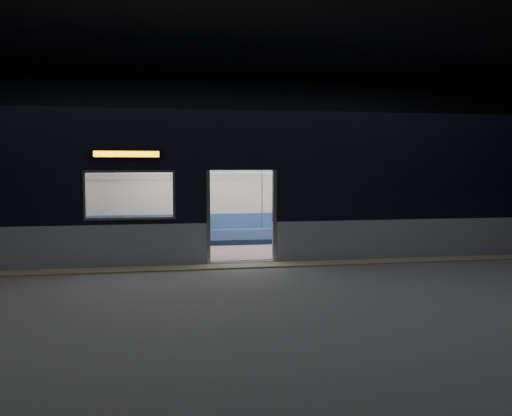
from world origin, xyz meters
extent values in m
cube|color=#47494C|center=(0.00, 0.00, -0.01)|extent=(24.00, 14.00, 0.01)
cube|color=black|center=(0.00, 0.00, 4.98)|extent=(24.00, 14.00, 0.04)
cube|color=black|center=(0.00, 6.98, 2.50)|extent=(24.00, 0.04, 5.00)
cube|color=black|center=(0.00, -6.98, 2.50)|extent=(24.00, 0.04, 5.00)
cube|color=#8C7F59|center=(0.00, 0.55, 0.01)|extent=(22.80, 0.50, 0.03)
cube|color=gray|center=(-4.85, 1.06, 0.45)|extent=(8.30, 0.12, 0.90)
cube|color=gray|center=(4.85, 1.06, 0.45)|extent=(8.30, 0.12, 0.90)
cube|color=black|center=(-4.85, 1.06, 2.05)|extent=(8.30, 0.12, 2.30)
cube|color=black|center=(4.85, 1.06, 2.05)|extent=(8.30, 0.12, 2.30)
cube|color=black|center=(0.00, 1.06, 2.62)|extent=(1.40, 0.12, 1.15)
cube|color=#B7BABC|center=(-0.74, 1.06, 1.02)|extent=(0.08, 0.14, 2.05)
cube|color=#B7BABC|center=(0.74, 1.06, 1.02)|extent=(0.08, 0.14, 2.05)
cube|color=black|center=(-2.45, 0.98, 2.39)|extent=(1.50, 0.04, 0.18)
cube|color=orange|center=(-2.45, 0.97, 2.39)|extent=(1.34, 0.03, 0.12)
cube|color=beige|center=(0.00, 3.94, 1.60)|extent=(18.00, 0.12, 3.20)
cube|color=black|center=(0.00, 2.50, 3.28)|extent=(18.00, 3.00, 0.15)
cube|color=gray|center=(0.00, 2.50, 0.02)|extent=(17.76, 2.76, 0.04)
cube|color=beige|center=(0.00, 2.50, 2.35)|extent=(17.76, 2.76, 0.10)
cube|color=#2E5085|center=(0.00, 3.62, 0.24)|extent=(11.00, 0.48, 0.41)
cube|color=#2E5085|center=(0.00, 3.81, 0.65)|extent=(11.00, 0.10, 0.40)
cube|color=#6F515A|center=(-3.30, 1.41, 0.24)|extent=(4.40, 0.48, 0.41)
cube|color=#6F515A|center=(3.30, 1.41, 0.24)|extent=(4.40, 0.48, 0.41)
cylinder|color=silver|center=(-0.95, 1.37, 1.17)|extent=(0.04, 0.04, 2.26)
cylinder|color=silver|center=(-0.95, 3.63, 1.17)|extent=(0.04, 0.04, 2.26)
cylinder|color=silver|center=(0.95, 1.37, 1.17)|extent=(0.04, 0.04, 2.26)
cylinder|color=silver|center=(0.95, 3.63, 1.17)|extent=(0.04, 0.04, 2.26)
cylinder|color=silver|center=(0.00, 3.58, 1.95)|extent=(11.00, 0.03, 0.03)
cube|color=black|center=(2.78, 3.41, 0.52)|extent=(0.16, 0.44, 0.15)
cube|color=black|center=(2.98, 3.41, 0.52)|extent=(0.16, 0.44, 0.15)
cylinder|color=black|center=(2.78, 3.21, 0.26)|extent=(0.10, 0.10, 0.43)
cylinder|color=black|center=(2.98, 3.21, 0.26)|extent=(0.10, 0.10, 0.43)
cube|color=pink|center=(2.88, 3.59, 0.54)|extent=(0.37, 0.20, 0.19)
cylinder|color=pink|center=(2.88, 3.62, 0.87)|extent=(0.37, 0.37, 0.48)
sphere|color=tan|center=(2.88, 3.60, 1.21)|extent=(0.19, 0.19, 0.19)
sphere|color=black|center=(2.88, 3.64, 1.25)|extent=(0.20, 0.20, 0.20)
cube|color=black|center=(2.86, 3.34, 0.67)|extent=(0.32, 0.28, 0.14)
cube|color=white|center=(2.43, 3.85, 1.48)|extent=(1.02, 0.03, 0.66)
camera|label=1|loc=(-1.79, -10.71, 2.15)|focal=38.00mm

